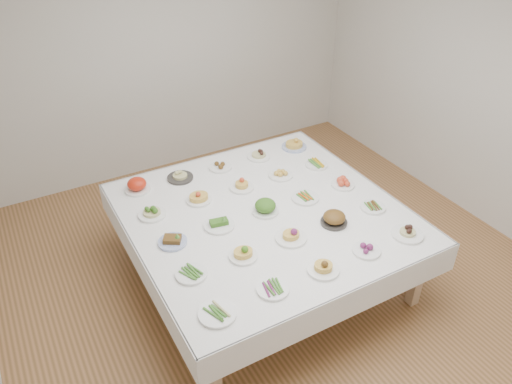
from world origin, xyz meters
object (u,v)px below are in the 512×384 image
dish_0 (217,312)px  dish_12 (265,206)px  display_table (264,217)px  dish_24 (294,141)px

dish_0 → dish_12: dish_12 is taller
dish_0 → dish_12: 1.27m
display_table → dish_24: (0.89, 0.88, 0.15)m
dish_0 → dish_24: (1.79, 1.78, 0.05)m
dish_0 → display_table: bearing=45.0°
dish_12 → display_table: bearing=128.6°
dish_0 → dish_24: size_ratio=1.00×
display_table → dish_0: size_ratio=8.89×
display_table → dish_12: dish_12 is taller
display_table → dish_24: dish_24 is taller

